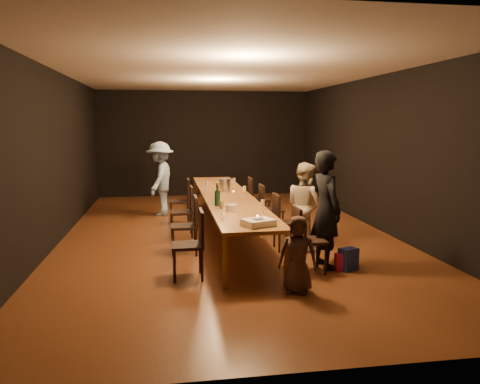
{
  "coord_description": "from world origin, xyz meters",
  "views": [
    {
      "loc": [
        -1.11,
        -8.54,
        2.08
      ],
      "look_at": [
        0.04,
        -1.31,
        1.0
      ],
      "focal_mm": 35.0,
      "sensor_mm": 36.0,
      "label": 1
    }
  ],
  "objects": [
    {
      "name": "wineglass_2",
      "position": [
        -0.26,
        -0.79,
        0.85
      ],
      "size": [
        0.06,
        0.06,
        0.21
      ],
      "primitive_type": null,
      "color": "silver",
      "rests_on": "table"
    },
    {
      "name": "tealight_far",
      "position": [
        0.15,
        2.08,
        0.77
      ],
      "size": [
        0.05,
        0.05,
        0.03
      ],
      "primitive_type": "cylinder",
      "color": "#B2B7B2",
      "rests_on": "table"
    },
    {
      "name": "chair_right_3",
      "position": [
        0.85,
        1.2,
        0.47
      ],
      "size": [
        0.42,
        0.42,
        0.93
      ],
      "primitive_type": null,
      "rotation": [
        0.0,
        0.0,
        -1.57
      ],
      "color": "black",
      "rests_on": "ground"
    },
    {
      "name": "chair_left_2",
      "position": [
        -0.85,
        0.0,
        0.47
      ],
      "size": [
        0.42,
        0.42,
        0.93
      ],
      "primitive_type": null,
      "rotation": [
        0.0,
        0.0,
        1.57
      ],
      "color": "black",
      "rests_on": "ground"
    },
    {
      "name": "champagne_bottle",
      "position": [
        -0.3,
        -1.11,
        0.94
      ],
      "size": [
        0.11,
        0.11,
        0.38
      ],
      "primitive_type": null,
      "rotation": [
        0.0,
        0.0,
        -0.3
      ],
      "color": "black",
      "rests_on": "table"
    },
    {
      "name": "table",
      "position": [
        0.0,
        0.0,
        0.7
      ],
      "size": [
        0.9,
        6.0,
        0.75
      ],
      "color": "#9C592D",
      "rests_on": "ground"
    },
    {
      "name": "tealight_mid",
      "position": [
        0.15,
        0.23,
        0.77
      ],
      "size": [
        0.05,
        0.05,
        0.03
      ],
      "primitive_type": "cylinder",
      "color": "#B2B7B2",
      "rests_on": "table"
    },
    {
      "name": "wineglass_4",
      "position": [
        -0.32,
        0.54,
        0.85
      ],
      "size": [
        0.06,
        0.06,
        0.21
      ],
      "primitive_type": null,
      "color": "silver",
      "rests_on": "table"
    },
    {
      "name": "plate_stack",
      "position": [
        -0.13,
        -1.59,
        0.8
      ],
      "size": [
        0.18,
        0.18,
        0.1
      ],
      "primitive_type": "cylinder",
      "rotation": [
        0.0,
        0.0,
        0.02
      ],
      "color": "white",
      "rests_on": "table"
    },
    {
      "name": "ice_bucket",
      "position": [
        0.03,
        0.59,
        0.87
      ],
      "size": [
        0.28,
        0.28,
        0.24
      ],
      "primitive_type": "cylinder",
      "rotation": [
        0.0,
        0.0,
        0.34
      ],
      "color": "silver",
      "rests_on": "table"
    },
    {
      "name": "wineglass_0",
      "position": [
        -0.32,
        -1.87,
        0.85
      ],
      "size": [
        0.06,
        0.06,
        0.21
      ],
      "primitive_type": null,
      "color": "beige",
      "rests_on": "table"
    },
    {
      "name": "child",
      "position": [
        0.46,
        -3.16,
        0.48
      ],
      "size": [
        0.55,
        0.46,
        0.96
      ],
      "primitive_type": "imported",
      "rotation": [
        0.0,
        0.0,
        -0.38
      ],
      "color": "#473027",
      "rests_on": "ground"
    },
    {
      "name": "chair_right_2",
      "position": [
        0.85,
        0.0,
        0.47
      ],
      "size": [
        0.42,
        0.42,
        0.93
      ],
      "primitive_type": null,
      "rotation": [
        0.0,
        0.0,
        -1.57
      ],
      "color": "black",
      "rests_on": "ground"
    },
    {
      "name": "chair_right_0",
      "position": [
        0.85,
        -2.4,
        0.47
      ],
      "size": [
        0.42,
        0.42,
        0.93
      ],
      "primitive_type": null,
      "rotation": [
        0.0,
        0.0,
        -1.57
      ],
      "color": "black",
      "rests_on": "ground"
    },
    {
      "name": "wineglass_3",
      "position": [
        0.28,
        -0.29,
        0.85
      ],
      "size": [
        0.06,
        0.06,
        0.21
      ],
      "primitive_type": null,
      "color": "beige",
      "rests_on": "table"
    },
    {
      "name": "gift_bag_red",
      "position": [
        1.34,
        -2.44,
        0.13
      ],
      "size": [
        0.22,
        0.12,
        0.25
      ],
      "primitive_type": "cube",
      "rotation": [
        0.0,
        0.0,
        -0.03
      ],
      "color": "#D41F58",
      "rests_on": "ground"
    },
    {
      "name": "tealight_near",
      "position": [
        0.15,
        -2.18,
        0.77
      ],
      "size": [
        0.05,
        0.05,
        0.03
      ],
      "primitive_type": "cylinder",
      "color": "#B2B7B2",
      "rests_on": "table"
    },
    {
      "name": "chair_right_1",
      "position": [
        0.85,
        -1.2,
        0.47
      ],
      "size": [
        0.42,
        0.42,
        0.93
      ],
      "primitive_type": null,
      "rotation": [
        0.0,
        0.0,
        -1.57
      ],
      "color": "black",
      "rests_on": "ground"
    },
    {
      "name": "gift_bag_blue",
      "position": [
        1.43,
        -2.42,
        0.16
      ],
      "size": [
        0.3,
        0.26,
        0.32
      ],
      "primitive_type": "cube",
      "rotation": [
        0.0,
        0.0,
        0.4
      ],
      "color": "navy",
      "rests_on": "ground"
    },
    {
      "name": "chair_left_3",
      "position": [
        -0.85,
        1.2,
        0.47
      ],
      "size": [
        0.42,
        0.42,
        0.93
      ],
      "primitive_type": null,
      "rotation": [
        0.0,
        0.0,
        1.57
      ],
      "color": "black",
      "rests_on": "ground"
    },
    {
      "name": "chair_left_0",
      "position": [
        -0.85,
        -2.4,
        0.47
      ],
      "size": [
        0.42,
        0.42,
        0.93
      ],
      "primitive_type": null,
      "rotation": [
        0.0,
        0.0,
        1.57
      ],
      "color": "black",
      "rests_on": "ground"
    },
    {
      "name": "wineglass_5",
      "position": [
        0.27,
        0.97,
        0.85
      ],
      "size": [
        0.06,
        0.06,
        0.21
      ],
      "primitive_type": null,
      "color": "silver",
      "rests_on": "table"
    },
    {
      "name": "birthday_cake",
      "position": [
        0.07,
        -2.67,
        0.79
      ],
      "size": [
        0.47,
        0.43,
        0.09
      ],
      "rotation": [
        0.0,
        0.0,
        0.38
      ],
      "color": "white",
      "rests_on": "table"
    },
    {
      "name": "chair_left_1",
      "position": [
        -0.85,
        -1.2,
        0.47
      ],
      "size": [
        0.42,
        0.42,
        0.93
      ],
      "primitive_type": null,
      "rotation": [
        0.0,
        0.0,
        1.57
      ],
      "color": "black",
      "rests_on": "ground"
    },
    {
      "name": "woman_birthday",
      "position": [
        1.15,
        -2.2,
        0.85
      ],
      "size": [
        0.51,
        0.68,
        1.7
      ],
      "primitive_type": "imported",
      "rotation": [
        0.0,
        0.0,
        1.76
      ],
      "color": "black",
      "rests_on": "ground"
    },
    {
      "name": "woman_tan",
      "position": [
        1.15,
        -1.18,
        0.72
      ],
      "size": [
        0.77,
        0.86,
        1.45
      ],
      "primitive_type": "imported",
      "rotation": [
        0.0,
        0.0,
        1.95
      ],
      "color": "beige",
      "rests_on": "ground"
    },
    {
      "name": "ground",
      "position": [
        0.0,
        0.0,
        0.0
      ],
      "size": [
        10.0,
        10.0,
        0.0
      ],
      "primitive_type": "plane",
      "color": "#422010",
      "rests_on": "ground"
    },
    {
      "name": "room_shell",
      "position": [
        0.0,
        0.0,
        2.08
      ],
      "size": [
        6.04,
        10.04,
        3.02
      ],
      "color": "black",
      "rests_on": "ground"
    },
    {
      "name": "man_blue",
      "position": [
        -1.25,
        2.12,
        0.84
      ],
      "size": [
        0.87,
        1.2,
        1.67
      ],
      "primitive_type": "imported",
      "rotation": [
        0.0,
        0.0,
        -1.82
      ],
      "color": "#7F9FC4",
      "rests_on": "ground"
    },
    {
      "name": "wineglass_1",
      "position": [
        0.29,
        -1.85,
        0.85
      ],
      "size": [
        0.06,
        0.06,
        0.21
      ],
      "primitive_type": null,
      "color": "beige",
      "rests_on": "table"
    }
  ]
}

